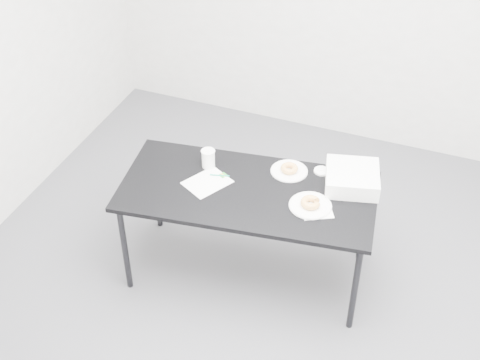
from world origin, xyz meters
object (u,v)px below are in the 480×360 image
(table, at_px, (248,197))
(scorecard, at_px, (207,182))
(plate_far, at_px, (289,171))
(coffee_cup, at_px, (208,159))
(pen, at_px, (220,175))
(plate_near, at_px, (310,205))
(bakery_box, at_px, (352,178))
(donut_far, at_px, (289,168))
(donut_near, at_px, (311,202))

(table, height_order, scorecard, scorecard)
(plate_far, distance_m, coffee_cup, 0.53)
(pen, xyz_separation_m, plate_near, (0.62, -0.07, 0.00))
(scorecard, height_order, bakery_box, bakery_box)
(scorecard, xyz_separation_m, plate_near, (0.67, 0.01, 0.01))
(plate_near, xyz_separation_m, donut_far, (-0.22, 0.28, 0.02))
(donut_near, bearing_deg, pen, 173.18)
(plate_far, height_order, bakery_box, bakery_box)
(plate_near, height_order, donut_far, donut_far)
(bakery_box, bearing_deg, table, -168.69)
(donut_near, bearing_deg, table, 178.48)
(coffee_cup, relative_size, bakery_box, 0.39)
(table, relative_size, pen, 13.35)
(scorecard, distance_m, plate_far, 0.53)
(pen, relative_size, plate_far, 0.53)
(scorecard, relative_size, donut_far, 2.41)
(scorecard, relative_size, pen, 2.15)
(scorecard, relative_size, bakery_box, 0.83)
(donut_near, height_order, bakery_box, bakery_box)
(pen, bearing_deg, donut_near, -21.30)
(plate_far, distance_m, bakery_box, 0.41)
(coffee_cup, bearing_deg, plate_near, -11.12)
(scorecard, relative_size, coffee_cup, 2.14)
(donut_near, height_order, donut_far, donut_near)
(bakery_box, bearing_deg, plate_near, -136.09)
(scorecard, height_order, coffee_cup, coffee_cup)
(table, bearing_deg, coffee_cup, 149.85)
(donut_far, bearing_deg, bakery_box, 1.54)
(pen, xyz_separation_m, bakery_box, (0.80, 0.22, 0.05))
(donut_far, bearing_deg, donut_near, -51.42)
(donut_far, distance_m, coffee_cup, 0.52)
(plate_near, relative_size, plate_far, 1.09)
(plate_near, height_order, donut_near, donut_near)
(coffee_cup, xyz_separation_m, bakery_box, (0.91, 0.15, -0.01))
(table, relative_size, coffee_cup, 13.24)
(pen, distance_m, plate_far, 0.45)
(scorecard, xyz_separation_m, coffee_cup, (-0.06, 0.16, 0.06))
(pen, bearing_deg, plate_near, -21.30)
(table, distance_m, plate_near, 0.41)
(donut_near, relative_size, coffee_cup, 0.96)
(scorecard, bearing_deg, bakery_box, 48.23)
(donut_near, relative_size, donut_far, 1.09)
(scorecard, bearing_deg, donut_near, 29.65)
(coffee_cup, bearing_deg, plate_far, 15.27)
(scorecard, bearing_deg, plate_near, 29.65)
(donut_near, bearing_deg, donut_far, 128.58)
(donut_far, bearing_deg, pen, -152.54)
(pen, distance_m, donut_far, 0.45)
(table, bearing_deg, plate_far, 48.19)
(coffee_cup, bearing_deg, donut_near, -11.12)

